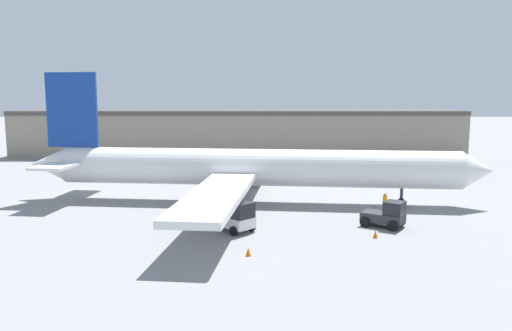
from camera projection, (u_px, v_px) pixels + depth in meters
name	position (u px, v px, depth m)	size (l,w,h in m)	color
ground_plane	(256.00, 203.00, 47.31)	(400.00, 400.00, 0.00)	gray
terminal_building	(239.00, 132.00, 87.64)	(74.23, 16.40, 7.67)	gray
airplane	(244.00, 167.00, 46.97)	(43.90, 39.16, 12.28)	silver
ground_crew_worker	(384.00, 202.00, 43.38)	(0.37, 0.37, 1.68)	#1E2338
baggage_tug	(386.00, 215.00, 38.29)	(3.60, 3.30, 2.08)	#2D2D33
belt_loader_truck	(233.00, 217.00, 37.20)	(3.80, 3.78, 2.29)	silver
safety_cone_near	(375.00, 234.00, 35.45)	(0.36, 0.36, 0.55)	#EF590F
safety_cone_far	(248.00, 252.00, 31.43)	(0.36, 0.36, 0.55)	#EF590F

